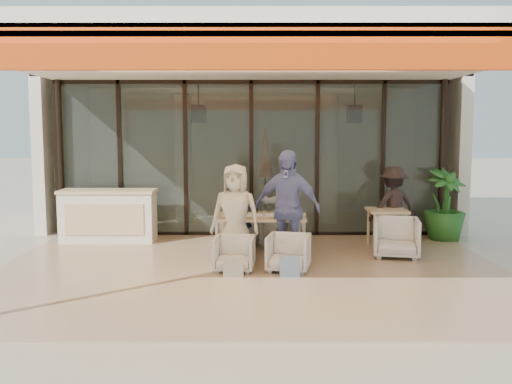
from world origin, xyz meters
TOP-DOWN VIEW (x-y plane):
  - ground at (0.00, 0.00)m, footprint 70.00×70.00m
  - terrace_floor at (0.00, 0.00)m, footprint 8.00×6.00m
  - terrace_structure at (0.00, -0.26)m, footprint 8.00×6.00m
  - glass_storefront at (0.00, 3.00)m, footprint 8.08×0.10m
  - interior_block at (0.01, 5.31)m, footprint 9.05×3.62m
  - host_counter at (-2.79, 2.30)m, footprint 1.85×0.65m
  - dining_table at (0.18, 0.95)m, footprint 1.50×0.90m
  - chair_far_left at (-0.23, 1.89)m, footprint 0.82×0.79m
  - chair_far_right at (0.61, 1.89)m, footprint 0.88×0.86m
  - chair_near_left at (-0.23, -0.01)m, footprint 0.65×0.62m
  - chair_near_right at (0.61, -0.01)m, footprint 0.74×0.71m
  - diner_navy at (-0.23, 1.39)m, footprint 0.61×0.47m
  - diner_grey at (0.61, 1.39)m, footprint 0.97×0.82m
  - diner_cream at (-0.23, 0.49)m, footprint 0.90×0.68m
  - diner_periwinkle at (0.61, 0.49)m, footprint 1.19×0.82m
  - tote_bag_cream at (-0.23, -0.41)m, footprint 0.30×0.10m
  - tote_bag_blue at (0.61, -0.41)m, footprint 0.30×0.10m
  - side_table at (2.51, 1.70)m, footprint 0.70×0.70m
  - side_chair at (2.51, 0.95)m, footprint 0.87×0.83m
  - standing_woman at (2.70, 2.04)m, footprint 1.11×0.85m
  - potted_palm at (3.84, 2.50)m, footprint 1.08×1.08m

SIDE VIEW (x-z plane):
  - ground at x=0.00m, z-range 0.00..0.00m
  - terrace_floor at x=0.00m, z-range 0.00..0.01m
  - tote_bag_cream at x=-0.23m, z-range 0.00..0.34m
  - tote_bag_blue at x=0.61m, z-range 0.00..0.34m
  - chair_near_left at x=-0.23m, z-range 0.00..0.62m
  - chair_near_right at x=0.61m, z-range 0.00..0.65m
  - chair_far_right at x=0.61m, z-range 0.00..0.71m
  - chair_far_left at x=-0.23m, z-range 0.00..0.73m
  - side_chair at x=2.51m, z-range 0.00..0.77m
  - host_counter at x=-2.79m, z-range 0.01..1.05m
  - side_table at x=2.51m, z-range 0.27..1.01m
  - dining_table at x=0.18m, z-range 0.22..1.15m
  - potted_palm at x=3.84m, z-range 0.00..1.44m
  - diner_navy at x=-0.23m, z-range 0.00..1.48m
  - standing_woman at x=2.70m, z-range 0.00..1.51m
  - diner_cream at x=-0.23m, z-range 0.00..1.65m
  - diner_grey at x=0.61m, z-range 0.00..1.78m
  - diner_periwinkle at x=0.61m, z-range 0.00..1.88m
  - glass_storefront at x=0.00m, z-range 0.00..3.20m
  - interior_block at x=0.01m, z-range 0.47..3.99m
  - terrace_structure at x=0.00m, z-range 1.55..4.95m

